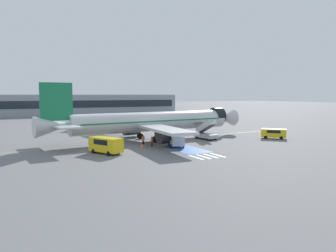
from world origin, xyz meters
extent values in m
plane|color=slate|center=(0.00, 0.00, 0.00)|extent=(600.00, 600.00, 0.00)
cube|color=gold|center=(-1.49, 0.07, 0.00)|extent=(75.77, 6.59, 0.01)
cube|color=#2856A8|center=(-1.49, -11.58, 0.00)|extent=(4.34, 8.85, 0.01)
cube|color=silver|center=(-3.89, -18.19, 0.00)|extent=(0.44, 3.60, 0.01)
cube|color=silver|center=(-2.69, -18.19, 0.00)|extent=(0.44, 3.60, 0.01)
cube|color=silver|center=(-1.49, -18.19, 0.00)|extent=(0.44, 3.60, 0.01)
cube|color=silver|center=(-0.29, -18.19, 0.00)|extent=(0.44, 3.60, 0.01)
cylinder|color=silver|center=(-1.49, 0.07, 3.53)|extent=(32.21, 6.29, 3.61)
cone|color=silver|center=(16.44, 1.58, 3.53)|extent=(4.25, 3.86, 3.53)
cone|color=silver|center=(-20.15, -1.51, 3.53)|extent=(5.68, 3.91, 3.46)
cylinder|color=black|center=(13.74, 1.35, 3.98)|extent=(2.46, 3.81, 3.64)
cube|color=#197A4C|center=(-1.49, 0.07, 3.71)|extent=(29.67, 6.14, 0.24)
cube|color=silver|center=(-5.35, 8.02, 2.99)|extent=(7.72, 16.35, 0.44)
cylinder|color=#38383D|center=(-3.73, 6.76, 1.54)|extent=(3.30, 2.64, 2.39)
cube|color=silver|center=(-3.96, -8.42, 2.99)|extent=(5.20, 16.00, 0.44)
cylinder|color=#38383D|center=(-2.58, -6.90, 1.54)|extent=(3.30, 2.64, 2.39)
cube|color=#197A4C|center=(-19.34, -1.44, 7.43)|extent=(5.06, 0.78, 6.01)
cube|color=silver|center=(-19.09, 2.02, 3.71)|extent=(3.72, 6.02, 0.24)
cube|color=silver|center=(-18.51, -4.81, 3.71)|extent=(3.72, 6.02, 0.24)
cylinder|color=#38383D|center=(9.67, 1.01, 1.79)|extent=(0.20, 0.20, 2.75)
cylinder|color=black|center=(9.67, 1.01, 0.42)|extent=(0.86, 0.35, 0.84)
cylinder|color=#38383D|center=(-3.33, 2.83, 1.77)|extent=(0.24, 0.24, 2.44)
cylinder|color=black|center=(-3.33, 2.83, 0.55)|extent=(1.15, 0.69, 1.10)
cylinder|color=#38383D|center=(-2.85, -2.96, 1.77)|extent=(0.24, 0.24, 2.44)
cylinder|color=black|center=(-2.85, -2.96, 0.55)|extent=(1.15, 0.69, 1.10)
cube|color=#ADB2BA|center=(7.65, -3.58, 0.70)|extent=(2.60, 4.97, 0.70)
cylinder|color=black|center=(6.58, -1.98, 0.35)|extent=(0.28, 0.72, 0.70)
cylinder|color=black|center=(8.44, -1.83, 0.35)|extent=(0.28, 0.72, 0.70)
cylinder|color=black|center=(6.86, -5.33, 0.35)|extent=(0.28, 0.72, 0.70)
cylinder|color=black|center=(8.72, -5.18, 0.35)|extent=(0.28, 0.72, 0.70)
cube|color=#4C4C51|center=(7.65, -3.58, 2.01)|extent=(1.77, 4.25, 2.07)
cube|color=#4C4C51|center=(7.46, -1.31, 2.98)|extent=(1.74, 1.23, 0.12)
cube|color=silver|center=(6.88, -3.64, 2.49)|extent=(0.44, 4.47, 2.79)
cube|color=silver|center=(8.42, -3.52, 2.49)|extent=(0.44, 4.47, 2.79)
cube|color=#38383D|center=(-8.31, 23.61, 0.78)|extent=(8.90, 3.10, 0.60)
cube|color=silver|center=(-4.04, 23.31, 1.28)|extent=(2.10, 2.50, 1.60)
cube|color=black|center=(-3.07, 23.24, 1.60)|extent=(0.18, 2.00, 0.70)
cylinder|color=#B7BCC4|center=(-8.70, 23.63, 2.21)|extent=(6.17, 2.67, 2.26)
cylinder|color=gold|center=(-8.70, 23.63, 2.21)|extent=(0.51, 2.32, 2.31)
cylinder|color=black|center=(-4.35, 24.52, 0.48)|extent=(0.98, 0.35, 0.96)
cylinder|color=black|center=(-4.51, 22.15, 0.48)|extent=(0.98, 0.35, 0.96)
cylinder|color=black|center=(-8.71, 24.82, 0.48)|extent=(0.98, 0.35, 0.96)
cylinder|color=black|center=(-8.88, 22.45, 0.48)|extent=(0.98, 0.35, 0.96)
cylinder|color=black|center=(-11.14, 24.99, 0.48)|extent=(0.98, 0.35, 0.96)
cylinder|color=black|center=(-11.30, 22.62, 0.48)|extent=(0.98, 0.35, 0.96)
cube|color=yellow|center=(-13.91, -9.61, 1.33)|extent=(4.13, 5.62, 2.03)
cube|color=black|center=(-13.91, -9.61, 1.78)|extent=(3.15, 3.51, 0.73)
cylinder|color=black|center=(-12.35, -10.66, 0.32)|extent=(0.45, 0.66, 0.64)
cylinder|color=black|center=(-14.09, -11.48, 0.32)|extent=(0.45, 0.66, 0.64)
cylinder|color=black|center=(-13.74, -7.73, 0.32)|extent=(0.45, 0.66, 0.64)
cylinder|color=black|center=(-15.48, -8.55, 0.32)|extent=(0.45, 0.66, 0.64)
cube|color=silver|center=(-1.62, -8.49, 1.12)|extent=(3.33, 4.78, 1.59)
cube|color=black|center=(-1.62, -8.49, 1.47)|extent=(2.73, 2.93, 0.57)
cylinder|color=black|center=(-1.16, -10.07, 0.32)|extent=(0.39, 0.67, 0.64)
cylinder|color=black|center=(-2.94, -9.47, 0.32)|extent=(0.39, 0.67, 0.64)
cylinder|color=black|center=(-0.29, -7.51, 0.32)|extent=(0.39, 0.67, 0.64)
cylinder|color=black|center=(-2.07, -6.91, 0.32)|extent=(0.39, 0.67, 0.64)
cube|color=yellow|center=(19.79, -9.00, 1.11)|extent=(4.57, 4.71, 1.58)
cube|color=black|center=(19.79, -9.00, 1.46)|extent=(3.17, 3.20, 0.57)
cylinder|color=black|center=(21.42, -9.45, 0.32)|extent=(0.58, 0.60, 0.64)
cylinder|color=black|center=(20.12, -10.66, 0.32)|extent=(0.58, 0.60, 0.64)
cylinder|color=black|center=(19.46, -7.35, 0.32)|extent=(0.58, 0.60, 0.64)
cylinder|color=black|center=(18.16, -8.55, 0.32)|extent=(0.58, 0.60, 0.64)
cylinder|color=#191E38|center=(-0.72, -4.80, 0.40)|extent=(0.14, 0.14, 0.79)
cylinder|color=#191E38|center=(-0.64, -4.65, 0.40)|extent=(0.14, 0.14, 0.79)
cube|color=orange|center=(-0.68, -4.72, 1.10)|extent=(0.39, 0.47, 0.63)
cube|color=silver|center=(-0.68, -4.72, 1.10)|extent=(0.41, 0.49, 0.06)
sphere|color=brown|center=(-0.68, -4.72, 1.52)|extent=(0.21, 0.21, 0.21)
cylinder|color=#191E38|center=(-5.16, -6.67, 0.40)|extent=(0.14, 0.14, 0.81)
cylinder|color=#191E38|center=(-5.31, -6.75, 0.40)|extent=(0.14, 0.14, 0.81)
cube|color=orange|center=(-5.23, -6.71, 1.13)|extent=(0.47, 0.39, 0.64)
cube|color=silver|center=(-5.23, -6.71, 1.13)|extent=(0.49, 0.40, 0.06)
sphere|color=brown|center=(-5.23, -6.71, 1.56)|extent=(0.22, 0.22, 0.22)
cylinder|color=black|center=(-11.94, -5.25, 0.44)|extent=(0.14, 0.14, 0.88)
cylinder|color=black|center=(-11.79, -5.19, 0.44)|extent=(0.14, 0.14, 0.88)
cube|color=orange|center=(-11.87, -5.22, 1.23)|extent=(0.47, 0.35, 0.70)
cube|color=silver|center=(-11.87, -5.22, 1.23)|extent=(0.48, 0.37, 0.06)
sphere|color=beige|center=(-11.87, -5.22, 1.70)|extent=(0.24, 0.24, 0.24)
cylinder|color=black|center=(-5.48, -3.91, 0.38)|extent=(0.14, 0.14, 0.77)
cylinder|color=black|center=(-5.62, -3.81, 0.38)|extent=(0.14, 0.14, 0.77)
cube|color=orange|center=(-5.55, -3.86, 1.07)|extent=(0.47, 0.41, 0.61)
cube|color=silver|center=(-5.55, -3.86, 1.07)|extent=(0.49, 0.43, 0.06)
sphere|color=brown|center=(-5.55, -3.86, 1.48)|extent=(0.21, 0.21, 0.21)
cone|color=orange|center=(-7.04, -6.93, 0.32)|extent=(0.58, 0.58, 0.64)
cylinder|color=white|center=(-7.04, -6.93, 0.35)|extent=(0.32, 0.32, 0.08)
cone|color=orange|center=(2.93, -8.84, 0.23)|extent=(0.41, 0.41, 0.46)
cylinder|color=white|center=(2.93, -8.84, 0.25)|extent=(0.23, 0.23, 0.05)
cube|color=#89939E|center=(4.70, 85.76, 4.25)|extent=(84.28, 12.00, 8.51)
cube|color=#19232D|center=(4.70, 79.71, 4.68)|extent=(80.91, 0.10, 2.98)
camera|label=1|loc=(-27.71, -55.41, 8.54)|focal=35.00mm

